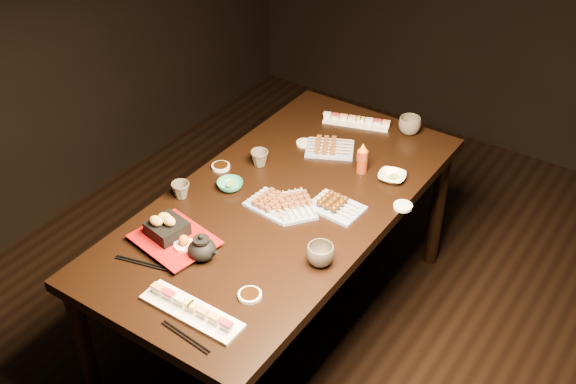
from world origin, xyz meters
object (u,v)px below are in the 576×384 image
object	(u,v)px
yakitori_plate_left	(330,145)
teacup_far_left	(260,158)
edamame_bowl_green	(230,185)
dining_table	(282,267)
teacup_near_left	(181,190)
edamame_bowl_cream	(392,177)
condiment_bottle	(362,158)
yakitori_plate_center	(273,202)
sushi_platter_near	(191,308)
tempura_tray	(174,232)
teacup_far_right	(410,125)
teacup_mid_right	(320,255)
yakitori_plate_right	(293,203)
sushi_platter_far	(356,120)
teapot	(202,247)

from	to	relation	value
yakitori_plate_left	teacup_far_left	distance (m)	0.35
yakitori_plate_left	edamame_bowl_green	bearing A→B (deg)	-138.14
dining_table	teacup_near_left	xyz separation A→B (m)	(-0.37, -0.21, 0.41)
edamame_bowl_cream	condiment_bottle	distance (m)	0.16
yakitori_plate_center	condiment_bottle	world-z (taller)	condiment_bottle
sushi_platter_near	yakitori_plate_center	size ratio (longest dim) A/B	1.89
tempura_tray	teacup_far_right	world-z (taller)	tempura_tray
teacup_mid_right	edamame_bowl_cream	bearing A→B (deg)	92.68
teacup_near_left	condiment_bottle	world-z (taller)	condiment_bottle
edamame_bowl_green	yakitori_plate_right	bearing A→B (deg)	6.23
yakitori_plate_center	yakitori_plate_left	bearing A→B (deg)	98.77
dining_table	tempura_tray	world-z (taller)	tempura_tray
yakitori_plate_left	teacup_far_left	bearing A→B (deg)	-151.50
sushi_platter_near	sushi_platter_far	xyz separation A→B (m)	(-0.17, 1.46, -0.00)
dining_table	edamame_bowl_cream	world-z (taller)	edamame_bowl_cream
yakitori_plate_center	edamame_bowl_cream	world-z (taller)	yakitori_plate_center
yakitori_plate_center	teapot	distance (m)	0.42
edamame_bowl_green	condiment_bottle	bearing A→B (deg)	46.42
dining_table	edamame_bowl_green	xyz separation A→B (m)	(-0.24, -0.05, 0.39)
tempura_tray	yakitori_plate_right	bearing A→B (deg)	70.64
sushi_platter_near	yakitori_plate_center	bearing A→B (deg)	100.30
sushi_platter_near	teapot	world-z (taller)	teapot
sushi_platter_far	yakitori_plate_center	size ratio (longest dim) A/B	1.54
teacup_near_left	teacup_far_left	bearing A→B (deg)	70.89
yakitori_plate_center	teapot	bearing A→B (deg)	-90.11
yakitori_plate_left	teacup_near_left	distance (m)	0.75
sushi_platter_near	edamame_bowl_green	xyz separation A→B (m)	(-0.35, 0.67, -0.01)
yakitori_plate_left	condiment_bottle	size ratio (longest dim) A/B	1.48
teacup_far_left	teapot	xyz separation A→B (m)	(0.19, -0.64, 0.02)
tempura_tray	teacup_near_left	bearing A→B (deg)	136.63
yakitori_plate_center	teacup_far_right	size ratio (longest dim) A/B	1.96
sushi_platter_near	teacup_far_right	xyz separation A→B (m)	(0.09, 1.52, 0.02)
yakitori_plate_right	teacup_mid_right	size ratio (longest dim) A/B	1.99
yakitori_plate_right	teacup_far_left	world-z (taller)	teacup_far_left
yakitori_plate_center	teacup_mid_right	xyz separation A→B (m)	(0.35, -0.19, 0.02)
sushi_platter_near	yakitori_plate_left	bearing A→B (deg)	97.53
teacup_mid_right	teacup_far_left	world-z (taller)	teacup_mid_right
yakitori_plate_left	teacup_far_right	world-z (taller)	teacup_far_right
tempura_tray	teacup_far_right	distance (m)	1.33
teacup_mid_right	teapot	xyz separation A→B (m)	(-0.39, -0.23, 0.01)
teacup_far_left	condiment_bottle	xyz separation A→B (m)	(0.41, 0.21, 0.04)
sushi_platter_near	yakitori_plate_right	size ratio (longest dim) A/B	1.89
tempura_tray	teacup_mid_right	xyz separation A→B (m)	(0.54, 0.22, -0.01)
condiment_bottle	yakitori_plate_center	bearing A→B (deg)	-112.44
yakitori_plate_center	tempura_tray	world-z (taller)	tempura_tray
edamame_bowl_green	teacup_far_left	xyz separation A→B (m)	(0.00, 0.22, 0.02)
yakitori_plate_right	teacup_mid_right	xyz separation A→B (m)	(0.28, -0.23, 0.02)
yakitori_plate_center	yakitori_plate_left	size ratio (longest dim) A/B	0.96
yakitori_plate_center	teacup_mid_right	bearing A→B (deg)	-23.04
edamame_bowl_green	teacup_mid_right	size ratio (longest dim) A/B	1.06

